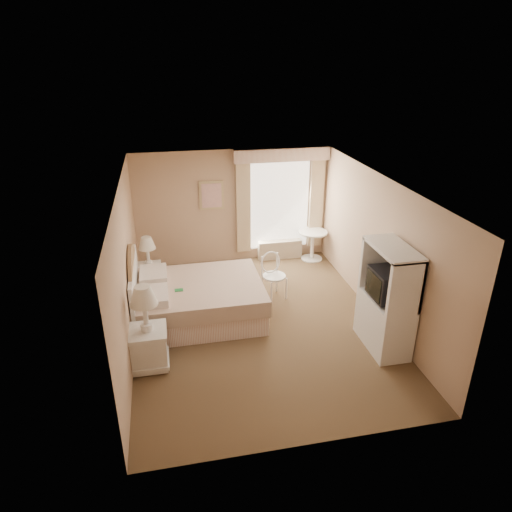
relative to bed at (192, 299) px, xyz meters
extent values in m
cube|color=brown|center=(1.11, -0.42, -0.37)|extent=(4.20, 5.50, 0.01)
cube|color=silver|center=(1.11, -0.42, 2.13)|extent=(4.20, 5.50, 0.01)
cube|color=tan|center=(1.11, 2.33, 0.88)|extent=(4.20, 0.01, 2.50)
cube|color=tan|center=(1.11, -3.17, 0.88)|extent=(4.20, 0.01, 2.50)
cube|color=tan|center=(-0.99, -0.42, 0.88)|extent=(0.01, 5.50, 2.50)
cube|color=tan|center=(3.21, -0.42, 0.88)|extent=(0.01, 5.50, 2.50)
cube|color=white|center=(2.16, 2.30, 0.88)|extent=(1.30, 0.02, 2.00)
cube|color=beige|center=(1.33, 2.25, 0.88)|extent=(0.30, 0.08, 2.05)
cube|color=beige|center=(2.99, 2.25, 0.88)|extent=(0.30, 0.08, 2.05)
cube|color=tan|center=(2.16, 2.21, 2.00)|extent=(2.05, 0.20, 0.28)
cube|color=beige|center=(2.16, 2.21, -0.16)|extent=(1.00, 0.22, 0.42)
cube|color=tan|center=(0.66, 2.30, 1.18)|extent=(0.52, 0.03, 0.62)
cube|color=beige|center=(0.66, 2.28, 1.18)|extent=(0.42, 0.02, 0.52)
cube|color=tan|center=(0.11, 0.00, -0.19)|extent=(2.18, 1.66, 0.37)
cube|color=#CBAD98|center=(0.11, 0.00, 0.14)|extent=(2.24, 1.72, 0.29)
cube|color=silver|center=(-0.62, -0.39, 0.35)|extent=(0.47, 0.64, 0.15)
cube|color=silver|center=(-0.62, 0.39, 0.35)|extent=(0.47, 0.64, 0.15)
cube|color=#227F3A|center=(-0.21, -0.16, 0.30)|extent=(0.14, 0.10, 0.01)
cube|color=white|center=(-0.94, 0.00, 0.20)|extent=(0.06, 1.76, 1.14)
cylinder|color=#977C50|center=(-0.94, 0.00, 0.30)|extent=(0.05, 1.56, 1.56)
cube|color=white|center=(-0.73, -1.24, -0.08)|extent=(0.51, 0.51, 0.55)
cube|color=white|center=(-0.73, -1.24, 0.23)|extent=(0.55, 0.55, 0.07)
cube|color=white|center=(-0.73, -1.24, -0.26)|extent=(0.55, 0.55, 0.06)
cylinder|color=white|center=(-0.73, -1.24, 0.32)|extent=(0.18, 0.18, 0.11)
cylinder|color=white|center=(-0.73, -1.24, 0.54)|extent=(0.08, 0.08, 0.44)
cone|color=white|center=(-0.73, -1.24, 0.84)|extent=(0.40, 0.40, 0.29)
cube|color=white|center=(-0.73, 1.24, -0.13)|extent=(0.42, 0.42, 0.46)
cube|color=white|center=(-0.73, 1.24, 0.13)|extent=(0.46, 0.46, 0.05)
cube|color=white|center=(-0.73, 1.24, -0.28)|extent=(0.46, 0.46, 0.05)
cylinder|color=white|center=(-0.73, 1.24, 0.20)|extent=(0.15, 0.15, 0.09)
cylinder|color=white|center=(-0.73, 1.24, 0.38)|extent=(0.06, 0.06, 0.37)
cone|color=white|center=(-0.73, 1.24, 0.63)|extent=(0.33, 0.33, 0.24)
cylinder|color=white|center=(2.86, 1.98, -0.36)|extent=(0.48, 0.48, 0.03)
cylinder|color=white|center=(2.86, 1.98, -0.04)|extent=(0.07, 0.07, 0.64)
cylinder|color=white|center=(2.86, 1.98, 0.28)|extent=(0.64, 0.64, 0.04)
cylinder|color=white|center=(1.49, 0.21, -0.15)|extent=(0.03, 0.03, 0.45)
cylinder|color=white|center=(1.81, 0.32, -0.15)|extent=(0.03, 0.03, 0.45)
cylinder|color=white|center=(1.38, 0.53, -0.15)|extent=(0.03, 0.03, 0.45)
cylinder|color=white|center=(1.70, 0.64, -0.15)|extent=(0.03, 0.03, 0.45)
cylinder|color=white|center=(1.59, 0.43, 0.08)|extent=(0.55, 0.55, 0.04)
torus|color=white|center=(1.55, 0.56, 0.32)|extent=(0.44, 0.24, 0.43)
cylinder|color=white|center=(1.38, 0.53, 0.27)|extent=(0.03, 0.03, 0.40)
cylinder|color=white|center=(1.70, 0.64, 0.27)|extent=(0.03, 0.03, 0.40)
cube|color=white|center=(2.92, -1.45, 0.05)|extent=(0.52, 1.04, 0.85)
cube|color=white|center=(2.92, -1.93, 0.90)|extent=(0.52, 0.08, 0.85)
cube|color=white|center=(2.92, -0.96, 0.90)|extent=(0.52, 0.08, 0.85)
cube|color=white|center=(2.92, -1.45, 1.33)|extent=(0.52, 1.04, 0.06)
cube|color=white|center=(3.16, -1.45, 0.90)|extent=(0.04, 1.04, 0.85)
cube|color=black|center=(2.90, -1.45, 0.74)|extent=(0.45, 0.57, 0.45)
cube|color=black|center=(2.67, -1.45, 0.74)|extent=(0.02, 0.47, 0.38)
camera|label=1|loc=(-0.31, -7.05, 3.98)|focal=32.00mm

